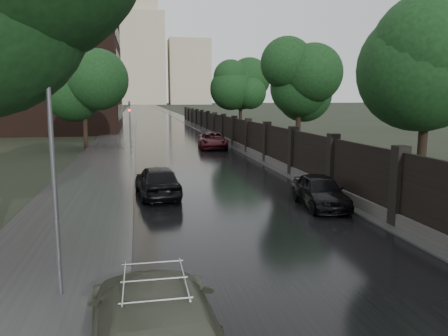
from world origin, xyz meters
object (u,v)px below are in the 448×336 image
(tree_left_far, at_px, (83,85))
(car_right_near, at_px, (320,191))
(traffic_light, at_px, (130,123))
(tree_right_b, at_px, (299,88))
(tree_right_a, at_px, (427,79))
(car_right_far, at_px, (213,140))
(tree_right_c, at_px, (241,91))
(lamp_post, at_px, (54,176))
(volga_sedan, at_px, (156,328))
(hatchback_left, at_px, (157,181))

(tree_left_far, distance_m, car_right_near, 25.12)
(traffic_light, bearing_deg, car_right_near, -66.31)
(tree_left_far, xyz_separation_m, tree_right_b, (15.50, -8.00, -0.29))
(tree_left_far, height_order, traffic_light, tree_left_far)
(tree_right_a, relative_size, car_right_far, 1.40)
(tree_right_a, distance_m, traffic_light, 20.85)
(tree_right_c, bearing_deg, car_right_near, -97.70)
(tree_right_c, distance_m, lamp_post, 40.67)
(tree_right_c, relative_size, volga_sedan, 1.39)
(traffic_light, bearing_deg, tree_left_far, 126.47)
(tree_right_b, xyz_separation_m, tree_right_c, (0.00, 18.00, 0.00))
(volga_sedan, relative_size, hatchback_left, 1.22)
(tree_right_b, height_order, traffic_light, tree_right_b)
(tree_right_b, height_order, lamp_post, tree_right_b)
(tree_right_b, height_order, hatchback_left, tree_right_b)
(tree_left_far, bearing_deg, traffic_light, -53.53)
(hatchback_left, bearing_deg, car_right_far, -112.26)
(lamp_post, xyz_separation_m, hatchback_left, (2.43, 9.47, -1.97))
(tree_left_far, distance_m, hatchback_left, 20.20)
(tree_right_b, distance_m, traffic_light, 12.44)
(volga_sedan, bearing_deg, lamp_post, -59.08)
(tree_right_c, bearing_deg, tree_right_b, -90.00)
(tree_left_far, bearing_deg, lamp_post, -84.79)
(tree_right_c, xyz_separation_m, car_right_far, (-5.09, -11.41, -4.25))
(tree_right_b, xyz_separation_m, car_right_far, (-5.09, 6.59, -4.25))
(lamp_post, bearing_deg, tree_right_b, 57.82)
(tree_right_a, bearing_deg, hatchback_left, 164.18)
(tree_right_a, height_order, car_right_far, tree_right_a)
(tree_right_a, bearing_deg, car_right_far, 103.88)
(tree_right_a, bearing_deg, traffic_light, 124.77)
(car_right_near, bearing_deg, car_right_far, 96.38)
(tree_left_far, distance_m, lamp_post, 28.73)
(tree_right_c, bearing_deg, volga_sedan, -104.95)
(tree_right_a, distance_m, volga_sedan, 15.05)
(tree_right_a, distance_m, tree_right_b, 14.00)
(lamp_post, relative_size, car_right_near, 1.36)
(tree_left_far, xyz_separation_m, tree_right_a, (15.50, -22.00, -0.29))
(volga_sedan, distance_m, hatchback_left, 12.30)
(traffic_light, distance_m, volga_sedan, 26.38)
(tree_right_a, xyz_separation_m, lamp_post, (-12.90, -6.50, -2.28))
(tree_left_far, relative_size, hatchback_left, 1.79)
(tree_right_c, xyz_separation_m, lamp_post, (-12.90, -38.50, -2.28))
(volga_sedan, bearing_deg, car_right_near, -128.41)
(hatchback_left, bearing_deg, volga_sedan, 82.11)
(volga_sedan, bearing_deg, tree_left_far, -84.48)
(lamp_post, relative_size, car_right_far, 1.02)
(tree_right_b, relative_size, car_right_far, 1.40)
(traffic_light, relative_size, car_right_near, 1.06)
(traffic_light, bearing_deg, tree_right_a, -55.23)
(traffic_light, height_order, volga_sedan, traffic_light)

